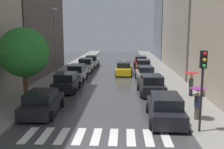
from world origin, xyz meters
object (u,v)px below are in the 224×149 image
Objects in this scene: parked_car_left_nearest at (42,103)px; pedestrian_foreground at (191,78)px; taxi_midroad at (124,69)px; parked_car_left_fifth at (92,61)px; parked_car_right_second at (151,85)px; parked_car_right_fifth at (141,62)px; parked_car_right_nearest at (165,109)px; parked_car_left_second at (66,83)px; traffic_light_right_corner at (203,73)px; street_tree_left at (24,52)px; parked_car_right_third at (145,74)px; parked_car_left_fourth at (86,65)px; pedestrian_by_kerb at (198,97)px; parked_car_right_fourth at (143,67)px; lamp_post_left at (55,41)px; parked_car_left_third at (77,73)px.

parked_car_left_nearest is 2.33× the size of pedestrian_foreground.
taxi_midroad is at bearing -142.94° from pedestrian_foreground.
parked_car_right_second reaches higher than parked_car_left_fifth.
parked_car_right_fifth reaches higher than parked_car_left_fifth.
parked_car_right_nearest is (7.65, -24.64, -0.01)m from parked_car_left_fifth.
parked_car_left_second is at bearing 47.43° from parked_car_right_nearest.
traffic_light_right_corner is at bearing -161.26° from parked_car_left_fifth.
street_tree_left reaches higher than pedestrian_foreground.
parked_car_right_third is (7.59, 5.31, -0.03)m from parked_car_left_second.
pedestrian_foreground reaches higher than parked_car_left_fifth.
parked_car_left_fourth is 9.01m from parked_car_right_fifth.
parked_car_left_fifth is 0.95× the size of parked_car_right_nearest.
parked_car_left_second is at bearing 36.70° from pedestrian_by_kerb.
street_tree_left is at bearing 148.75° from parked_car_right_fourth.
parked_car_left_fourth is at bearing 28.46° from parked_car_right_second.
traffic_light_right_corner reaches higher than pedestrian_foreground.
lamp_post_left is (-1.70, -8.88, 3.64)m from parked_car_left_fourth.
parked_car_left_second is at bearing 61.08° from street_tree_left.
street_tree_left is (-9.99, 3.52, 3.09)m from parked_car_right_nearest.
pedestrian_by_kerb is (4.44, -16.90, 0.76)m from taxi_midroad.
parked_car_right_fifth is 2.38× the size of pedestrian_by_kerb.
parked_car_right_fourth reaches higher than parked_car_left_second.
pedestrian_foreground is 0.26× the size of lamp_post_left.
parked_car_left_nearest is 0.81× the size of street_tree_left.
parked_car_left_nearest is 11.89m from pedestrian_foreground.
traffic_light_right_corner reaches higher than pedestrian_by_kerb.
parked_car_right_second is 6.09m from parked_car_right_third.
parked_car_left_second reaches higher than parked_car_right_third.
parked_car_left_nearest is at bearing 161.14° from parked_car_right_fifth.
street_tree_left is (-2.20, -15.88, 3.03)m from parked_car_left_fourth.
parked_car_left_second is 10.95m from pedestrian_foreground.
pedestrian_foreground reaches higher than parked_car_left_nearest.
pedestrian_by_kerb reaches higher than parked_car_left_nearest.
parked_car_right_nearest is at bearing 127.32° from traffic_light_right_corner.
street_tree_left reaches higher than parked_car_left_fourth.
taxi_midroad is 12.50m from pedestrian_foreground.
parked_car_right_fourth is 18.09m from street_tree_left.
lamp_post_left reaches higher than pedestrian_by_kerb.
parked_car_right_second is (7.62, -0.78, 0.00)m from parked_car_left_second.
parked_car_right_third is 2.12× the size of pedestrian_foreground.
parked_car_left_fourth is at bearing 46.24° from parked_car_right_third.
parked_car_left_third is (0.12, 11.81, 0.10)m from parked_car_left_nearest.
parked_car_left_fourth is (-0.01, 11.89, 0.04)m from parked_car_left_second.
traffic_light_right_corner is (9.44, -3.00, 2.56)m from parked_car_left_nearest.
parked_car_left_third is at bearing 178.97° from parked_car_left_fifth.
taxi_midroad is at bearing -52.68° from parked_car_left_third.
parked_car_right_fifth is 16.86m from lamp_post_left.
traffic_light_right_corner is (9.30, -9.49, 2.49)m from parked_car_left_second.
parked_car_right_nearest is (7.93, -1.01, 0.04)m from parked_car_left_nearest.
parked_car_right_third is 2.17× the size of pedestrian_by_kerb.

